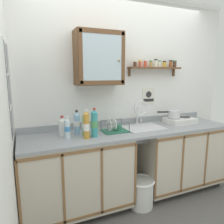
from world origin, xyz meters
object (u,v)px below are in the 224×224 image
(saucepan, at_px, (174,114))
(bottle_juice_amber_3, at_px, (86,125))
(bottle_detergent_teal_4, at_px, (94,123))
(wall_cabinet, at_px, (99,58))
(mug, at_px, (118,127))
(warning_sign, at_px, (149,97))
(trash_bin, at_px, (141,192))
(bottle_water_blue_5, at_px, (77,123))
(bottle_soda_green_0, at_px, (85,125))
(sink, at_px, (143,129))
(dish_rack, at_px, (114,129))
(hot_plate_stove, at_px, (180,121))
(bottle_opaque_white_2, at_px, (62,127))
(bottle_water_clear_1, at_px, (67,128))

(saucepan, distance_m, bottle_juice_amber_3, 1.31)
(bottle_detergent_teal_4, distance_m, wall_cabinet, 0.78)
(bottle_juice_amber_3, xyz_separation_m, mug, (0.44, 0.14, -0.10))
(warning_sign, xyz_separation_m, trash_bin, (-0.40, -0.52, -1.09))
(bottle_juice_amber_3, xyz_separation_m, warning_sign, (1.04, 0.42, 0.22))
(bottle_detergent_teal_4, xyz_separation_m, bottle_water_blue_5, (-0.15, 0.18, -0.02))
(bottle_soda_green_0, bearing_deg, bottle_water_blue_5, 125.97)
(sink, distance_m, warning_sign, 0.52)
(dish_rack, distance_m, mug, 0.06)
(bottle_juice_amber_3, bearing_deg, warning_sign, 22.04)
(bottle_detergent_teal_4, height_order, bottle_water_blue_5, bottle_detergent_teal_4)
(bottle_detergent_teal_4, distance_m, bottle_water_blue_5, 0.23)
(bottle_water_blue_5, distance_m, warning_sign, 1.14)
(sink, distance_m, bottle_juice_amber_3, 0.82)
(bottle_juice_amber_3, bearing_deg, bottle_detergent_teal_4, 13.44)
(saucepan, height_order, bottle_detergent_teal_4, bottle_detergent_teal_4)
(bottle_soda_green_0, xyz_separation_m, warning_sign, (1.02, 0.32, 0.24))
(hot_plate_stove, distance_m, trash_bin, 1.11)
(bottle_opaque_white_2, height_order, dish_rack, bottle_opaque_white_2)
(bottle_water_blue_5, xyz_separation_m, trash_bin, (0.69, -0.30, -0.86))
(bottle_opaque_white_2, bearing_deg, wall_cabinet, 10.48)
(mug, bearing_deg, sink, 2.75)
(bottle_soda_green_0, distance_m, wall_cabinet, 0.80)
(saucepan, height_order, bottle_juice_amber_3, bottle_juice_amber_3)
(hot_plate_stove, bearing_deg, bottle_soda_green_0, -177.83)
(bottle_opaque_white_2, relative_size, trash_bin, 0.65)
(mug, bearing_deg, dish_rack, -169.44)
(sink, height_order, bottle_water_blue_5, sink)
(sink, distance_m, hot_plate_stove, 0.60)
(sink, relative_size, bottle_detergent_teal_4, 1.54)
(bottle_soda_green_0, xyz_separation_m, bottle_detergent_teal_4, (0.08, -0.08, 0.02))
(hot_plate_stove, distance_m, wall_cabinet, 1.41)
(bottle_water_blue_5, relative_size, dish_rack, 0.93)
(bottle_soda_green_0, xyz_separation_m, bottle_opaque_white_2, (-0.23, 0.10, -0.03))
(sink, relative_size, mug, 4.42)
(bottle_water_clear_1, bearing_deg, bottle_juice_amber_3, -24.15)
(saucepan, bearing_deg, hot_plate_stove, -12.93)
(bottle_soda_green_0, xyz_separation_m, wall_cabinet, (0.24, 0.19, 0.74))
(hot_plate_stove, height_order, trash_bin, hot_plate_stove)
(bottle_soda_green_0, bearing_deg, dish_rack, 4.29)
(sink, relative_size, bottle_opaque_white_2, 2.19)
(hot_plate_stove, bearing_deg, bottle_juice_amber_3, -173.60)
(hot_plate_stove, bearing_deg, bottle_opaque_white_2, 178.23)
(bottle_opaque_white_2, distance_m, wall_cabinet, 0.90)
(bottle_opaque_white_2, relative_size, dish_rack, 0.75)
(hot_plate_stove, relative_size, bottle_juice_amber_3, 1.24)
(dish_rack, bearing_deg, bottle_water_blue_5, 171.07)
(bottle_soda_green_0, distance_m, bottle_water_blue_5, 0.12)
(sink, xyz_separation_m, bottle_water_clear_1, (-0.98, -0.08, 0.12))
(sink, xyz_separation_m, trash_bin, (-0.16, -0.26, -0.72))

